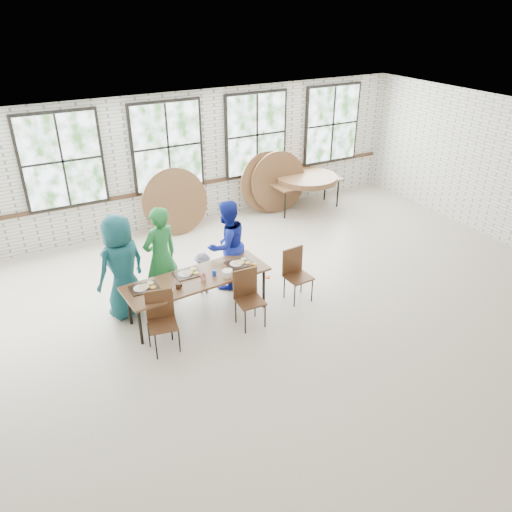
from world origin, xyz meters
The scene contains 13 objects.
room centered at (0.00, 4.44, 1.83)m, with size 12.00×12.00×12.00m.
dining_table centered at (-0.92, 0.72, 0.69)m, with size 2.45×0.98×0.74m.
chair_near_left centered at (-1.71, 0.22, 0.56)m, with size 0.49×0.48×0.95m.
chair_near_right centered at (-0.28, 0.16, 0.56)m, with size 0.44×0.43×0.95m.
chair_spare centered at (0.80, 0.44, 0.56)m, with size 0.45×0.44×0.95m.
adult_teal centered at (-1.96, 1.37, 0.89)m, with size 0.87×0.57×1.79m, color #185A5B.
adult_green centered at (-1.29, 1.37, 0.90)m, with size 0.66×0.43×1.80m, color #1F7533.
toddler centered at (-0.55, 1.37, 0.40)m, with size 0.51×0.29×0.79m, color #151A42.
adult_blue centered at (-0.06, 1.37, 0.84)m, with size 0.81×0.63×1.67m, color #1625A0.
storage_table centered at (3.28, 3.82, 0.69)m, with size 1.83×0.82×0.74m.
tabletop_clutter centered at (-0.83, 0.70, 0.77)m, with size 2.11×0.61×0.11m.
round_tops_stacked centered at (3.28, 3.82, 0.80)m, with size 1.50×1.50×0.13m.
round_tops_leaning centered at (1.65, 4.08, 0.73)m, with size 4.17×0.46×1.49m.
Camera 1 is at (-3.42, -5.89, 4.83)m, focal length 35.00 mm.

